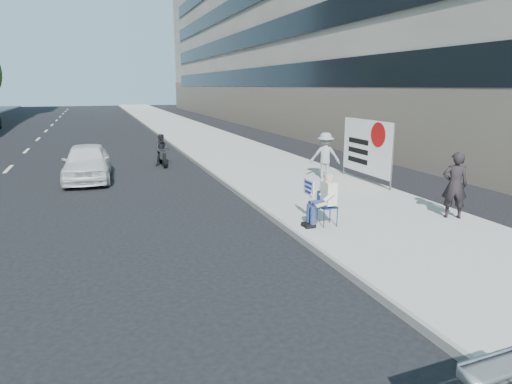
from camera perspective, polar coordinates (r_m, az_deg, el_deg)
name	(u,v)px	position (r m, az deg, el deg)	size (l,w,h in m)	color
ground	(259,269)	(9.09, 0.42, -9.60)	(160.00, 160.00, 0.00)	black
near_sidewalk	(211,142)	(28.92, -5.63, 6.26)	(5.00, 120.00, 0.15)	#9F9D94
near_building	(316,13)	(45.02, 7.46, 21.33)	(14.00, 70.00, 20.00)	gray
seated_protester	(323,197)	(11.24, 8.39, -0.59)	(0.83, 1.11, 1.31)	navy
jogger	(325,156)	(17.05, 8.63, 4.52)	(1.10, 0.63, 1.70)	gray
pedestrian_woman	(455,185)	(12.81, 23.59, 0.79)	(0.63, 0.41, 1.73)	black
protest_banner	(367,147)	(16.66, 13.65, 5.49)	(0.08, 3.06, 2.20)	#4C4C4C
white_sedan_near	(87,162)	(18.38, -20.37, 3.52)	(1.65, 4.11, 1.40)	silver
motorcycle	(162,152)	(20.87, -11.63, 4.96)	(0.73, 2.05, 1.42)	black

